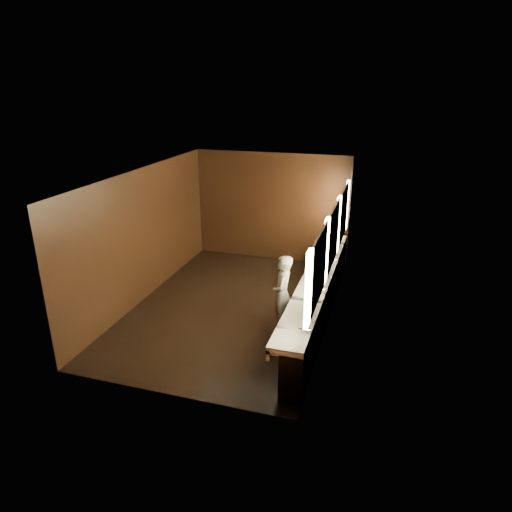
{
  "coord_description": "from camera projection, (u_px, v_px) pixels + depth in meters",
  "views": [
    {
      "loc": [
        2.93,
        -8.08,
        4.44
      ],
      "look_at": [
        0.49,
        0.0,
        1.2
      ],
      "focal_mm": 32.0,
      "sensor_mm": 36.0,
      "label": 1
    }
  ],
  "objects": [
    {
      "name": "ceiling",
      "position": [
        231.0,
        174.0,
        8.6
      ],
      "size": [
        4.0,
        6.0,
        0.02
      ],
      "primitive_type": "cube",
      "color": "#2D2D2B",
      "rests_on": "wall_back"
    },
    {
      "name": "wall_back",
      "position": [
        271.0,
        207.0,
        11.79
      ],
      "size": [
        4.0,
        0.02,
        2.8
      ],
      "primitive_type": "cube",
      "color": "black",
      "rests_on": "floor"
    },
    {
      "name": "mirror_band",
      "position": [
        333.0,
        237.0,
        8.45
      ],
      "size": [
        0.06,
        5.03,
        1.15
      ],
      "color": "#FFEFB3",
      "rests_on": "wall_right"
    },
    {
      "name": "person",
      "position": [
        282.0,
        294.0,
        8.45
      ],
      "size": [
        0.42,
        0.59,
        1.51
      ],
      "primitive_type": "imported",
      "rotation": [
        0.0,
        0.0,
        -1.46
      ],
      "color": "#91B2D8",
      "rests_on": "floor"
    },
    {
      "name": "wall_right",
      "position": [
        333.0,
        255.0,
        8.57
      ],
      "size": [
        0.02,
        6.0,
        2.8
      ],
      "primitive_type": "cube",
      "color": "black",
      "rests_on": "floor"
    },
    {
      "name": "floor",
      "position": [
        234.0,
        307.0,
        9.61
      ],
      "size": [
        6.0,
        6.0,
        0.0
      ],
      "primitive_type": "plane",
      "color": "black",
      "rests_on": "ground"
    },
    {
      "name": "trash_bin",
      "position": [
        293.0,
        341.0,
        7.87
      ],
      "size": [
        0.35,
        0.35,
        0.5
      ],
      "primitive_type": "cylinder",
      "rotation": [
        0.0,
        0.0,
        0.1
      ],
      "color": "black",
      "rests_on": "floor"
    },
    {
      "name": "wall_left",
      "position": [
        143.0,
        235.0,
        9.65
      ],
      "size": [
        0.02,
        6.0,
        2.8
      ],
      "primitive_type": "cube",
      "color": "black",
      "rests_on": "floor"
    },
    {
      "name": "sink_counter",
      "position": [
        319.0,
        296.0,
        8.94
      ],
      "size": [
        0.55,
        5.4,
        1.01
      ],
      "color": "black",
      "rests_on": "floor"
    },
    {
      "name": "wall_front",
      "position": [
        161.0,
        312.0,
        6.42
      ],
      "size": [
        4.0,
        0.02,
        2.8
      ],
      "primitive_type": "cube",
      "color": "black",
      "rests_on": "floor"
    }
  ]
}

